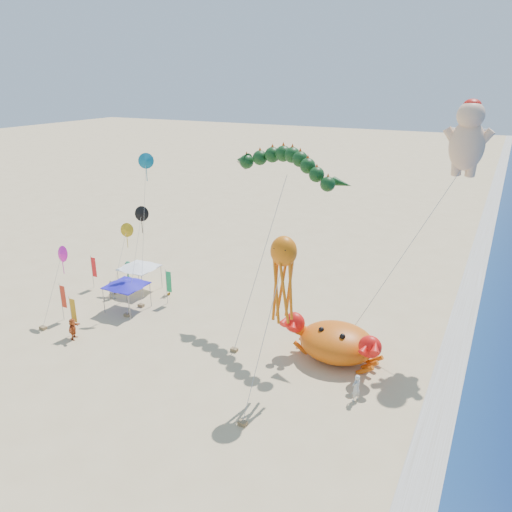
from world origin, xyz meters
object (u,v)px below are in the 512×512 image
(canopy_white, at_px, (139,266))
(crab_inflatable, at_px, (337,342))
(canopy_blue, at_px, (126,283))
(octopus_kite, at_px, (283,273))
(dragon_kite, at_px, (285,168))
(cherub_kite, at_px, (468,136))

(canopy_white, bearing_deg, crab_inflatable, -9.39)
(canopy_blue, bearing_deg, octopus_kite, -14.71)
(dragon_kite, distance_m, octopus_kite, 10.47)
(cherub_kite, xyz_separation_m, octopus_kite, (-8.17, -11.92, -7.16))
(octopus_kite, bearing_deg, dragon_kite, 113.56)
(dragon_kite, height_order, cherub_kite, cherub_kite)
(crab_inflatable, distance_m, canopy_white, 20.38)
(canopy_white, bearing_deg, cherub_kite, 8.46)
(octopus_kite, xyz_separation_m, canopy_blue, (-16.25, 4.27, -5.42))
(cherub_kite, height_order, octopus_kite, cherub_kite)
(crab_inflatable, bearing_deg, canopy_white, 170.61)
(dragon_kite, xyz_separation_m, octopus_kite, (3.76, -8.63, -4.57))
(crab_inflatable, xyz_separation_m, dragon_kite, (-5.88, 3.92, 11.03))
(cherub_kite, xyz_separation_m, canopy_blue, (-24.42, -7.65, -12.58))
(crab_inflatable, distance_m, octopus_kite, 8.27)
(cherub_kite, distance_m, canopy_blue, 28.51)
(dragon_kite, distance_m, canopy_white, 17.37)
(dragon_kite, xyz_separation_m, canopy_white, (-14.20, -0.60, -9.99))
(octopus_kite, relative_size, canopy_blue, 3.09)
(crab_inflatable, relative_size, octopus_kite, 0.71)
(cherub_kite, relative_size, canopy_blue, 5.32)
(cherub_kite, relative_size, canopy_white, 5.26)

